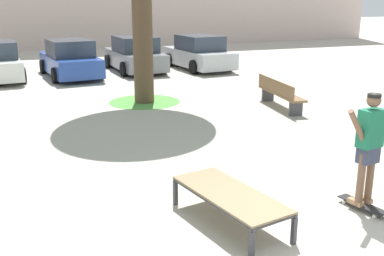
# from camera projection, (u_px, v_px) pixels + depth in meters

# --- Properties ---
(ground_plane) EXTENTS (120.00, 120.00, 0.00)m
(ground_plane) POSITION_uv_depth(u_px,v_px,m) (286.00, 239.00, 6.09)
(ground_plane) COLOR #B2AA9E
(skate_box) EXTENTS (1.12, 2.01, 0.46)m
(skate_box) POSITION_uv_depth(u_px,v_px,m) (230.00, 195.00, 6.43)
(skate_box) COLOR #38383D
(skate_box) RESTS_ON ground
(skateboard) EXTENTS (0.34, 0.82, 0.09)m
(skateboard) POSITION_uv_depth(u_px,v_px,m) (362.00, 205.00, 6.91)
(skateboard) COLOR black
(skateboard) RESTS_ON ground
(skater) EXTENTS (1.00, 0.33, 1.69)m
(skater) POSITION_uv_depth(u_px,v_px,m) (369.00, 142.00, 6.64)
(skater) COLOR brown
(skater) RESTS_ON skateboard
(grass_patch_mid_back) EXTENTS (2.18, 2.18, 0.01)m
(grass_patch_mid_back) POSITION_uv_depth(u_px,v_px,m) (145.00, 102.00, 14.14)
(grass_patch_mid_back) COLOR #519342
(grass_patch_mid_back) RESTS_ON ground
(car_blue) EXTENTS (2.26, 4.36, 1.50)m
(car_blue) POSITION_uv_depth(u_px,v_px,m) (70.00, 60.00, 18.47)
(car_blue) COLOR #28479E
(car_blue) RESTS_ON ground
(car_grey) EXTENTS (2.10, 4.29, 1.50)m
(car_grey) POSITION_uv_depth(u_px,v_px,m) (135.00, 55.00, 19.99)
(car_grey) COLOR slate
(car_grey) RESTS_ON ground
(car_silver) EXTENTS (2.22, 4.34, 1.50)m
(car_silver) POSITION_uv_depth(u_px,v_px,m) (199.00, 53.00, 20.57)
(car_silver) COLOR #B7BABF
(car_silver) RESTS_ON ground
(park_bench) EXTENTS (0.72, 2.44, 0.83)m
(park_bench) POSITION_uv_depth(u_px,v_px,m) (279.00, 93.00, 13.24)
(park_bench) COLOR brown
(park_bench) RESTS_ON ground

